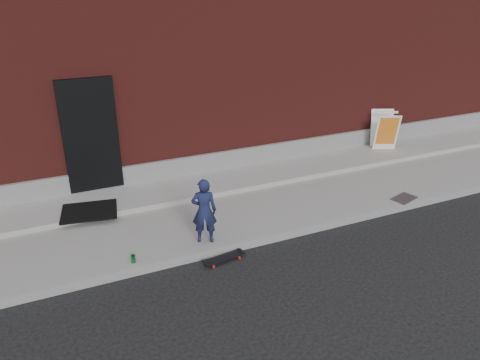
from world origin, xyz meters
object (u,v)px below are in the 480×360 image
child (204,211)px  skateboard (224,258)px  pizza_sign (385,130)px  soda_can (133,259)px

child → skateboard: child is taller
child → pizza_sign: child is taller
skateboard → pizza_sign: pizza_sign is taller
child → soda_can: 1.35m
skateboard → soda_can: soda_can is taller
soda_can → child: bearing=6.7°
child → skateboard: size_ratio=1.60×
skateboard → pizza_sign: size_ratio=0.75×
child → soda_can: (-1.24, -0.15, -0.51)m
child → pizza_sign: (5.63, 2.27, 0.00)m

